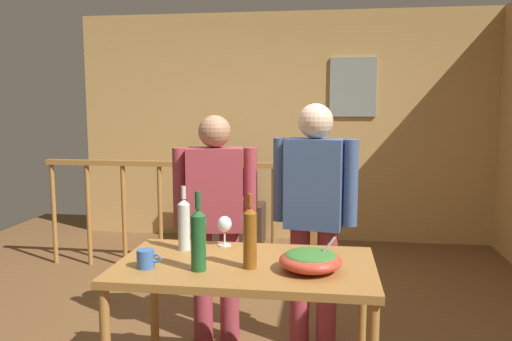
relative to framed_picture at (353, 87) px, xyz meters
The scene contains 15 objects.
ground_plane 3.33m from the framed_picture, 106.49° to the right, with size 7.16×7.16×0.00m, color brown.
back_wall 0.93m from the framed_picture, behind, with size 4.87×0.10×2.66m, color tan.
framed_picture is the anchor object (origin of this frame).
stair_railing 2.14m from the framed_picture, 135.35° to the right, with size 2.68×0.10×1.11m.
tv_console 2.14m from the framed_picture, 168.57° to the right, with size 0.90×0.40×0.47m, color #38281E.
flat_screen_tv 1.81m from the framed_picture, 167.36° to the right, with size 0.66×0.12×0.47m.
serving_table 3.67m from the framed_picture, 101.11° to the right, with size 1.31×0.75×0.80m.
salad_bowl 3.66m from the framed_picture, 95.59° to the right, with size 0.31×0.31×0.17m.
wine_glass 3.38m from the framed_picture, 105.04° to the right, with size 0.08×0.08×0.17m.
wine_bottle_amber 3.68m from the framed_picture, 100.30° to the right, with size 0.07×0.07×0.37m.
wine_bottle_clear 3.53m from the framed_picture, 107.83° to the right, with size 0.07×0.07×0.36m.
wine_bottle_green 3.79m from the framed_picture, 103.80° to the right, with size 0.07×0.07×0.39m.
mug_blue 3.89m from the framed_picture, 107.71° to the right, with size 0.12×0.09×0.09m.
person_standing_left 3.02m from the framed_picture, 110.35° to the right, with size 0.55×0.28×1.53m.
person_standing_right 2.85m from the framed_picture, 97.42° to the right, with size 0.54×0.28×1.60m.
Camera 1 is at (0.52, -3.21, 1.59)m, focal length 35.39 mm.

